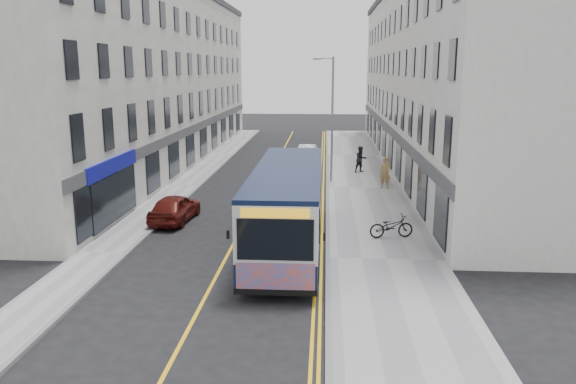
# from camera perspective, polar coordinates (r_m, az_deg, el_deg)

# --- Properties ---
(ground) EXTENTS (140.00, 140.00, 0.00)m
(ground) POSITION_cam_1_polar(r_m,az_deg,el_deg) (23.45, -5.80, -5.72)
(ground) COLOR black
(ground) RESTS_ON ground
(pavement_east) EXTENTS (4.50, 64.00, 0.12)m
(pavement_east) POSITION_cam_1_polar(r_m,az_deg,el_deg) (34.80, 7.73, 0.36)
(pavement_east) COLOR #99999B
(pavement_east) RESTS_ON ground
(pavement_west) EXTENTS (2.00, 64.00, 0.12)m
(pavement_west) POSITION_cam_1_polar(r_m,az_deg,el_deg) (35.82, -10.53, 0.61)
(pavement_west) COLOR #99999B
(pavement_west) RESTS_ON ground
(kerb_east) EXTENTS (0.18, 64.00, 0.13)m
(kerb_east) POSITION_cam_1_polar(r_m,az_deg,el_deg) (34.71, 4.02, 0.42)
(kerb_east) COLOR slate
(kerb_east) RESTS_ON ground
(kerb_west) EXTENTS (0.18, 64.00, 0.13)m
(kerb_west) POSITION_cam_1_polar(r_m,az_deg,el_deg) (35.59, -8.97, 0.60)
(kerb_west) COLOR slate
(kerb_west) RESTS_ON ground
(road_centre_line) EXTENTS (0.12, 64.00, 0.01)m
(road_centre_line) POSITION_cam_1_polar(r_m,az_deg,el_deg) (34.94, -2.56, 0.41)
(road_centre_line) COLOR yellow
(road_centre_line) RESTS_ON ground
(road_dbl_yellow_inner) EXTENTS (0.10, 64.00, 0.01)m
(road_dbl_yellow_inner) POSITION_cam_1_polar(r_m,az_deg,el_deg) (34.73, 3.28, 0.33)
(road_dbl_yellow_inner) COLOR yellow
(road_dbl_yellow_inner) RESTS_ON ground
(road_dbl_yellow_outer) EXTENTS (0.10, 64.00, 0.01)m
(road_dbl_yellow_outer) POSITION_cam_1_polar(r_m,az_deg,el_deg) (34.73, 3.61, 0.33)
(road_dbl_yellow_outer) COLOR yellow
(road_dbl_yellow_outer) RESTS_ON ground
(terrace_east) EXTENTS (6.00, 46.00, 13.00)m
(terrace_east) POSITION_cam_1_polar(r_m,az_deg,el_deg) (43.64, 14.22, 11.06)
(terrace_east) COLOR white
(terrace_east) RESTS_ON ground
(terrace_west) EXTENTS (6.00, 46.00, 13.00)m
(terrace_west) POSITION_cam_1_polar(r_m,az_deg,el_deg) (44.84, -13.05, 11.14)
(terrace_west) COLOR silver
(terrace_west) RESTS_ON ground
(streetlamp) EXTENTS (1.32, 0.18, 8.00)m
(streetlamp) POSITION_cam_1_polar(r_m,az_deg,el_deg) (36.07, 4.39, 7.81)
(streetlamp) COLOR #95989E
(streetlamp) RESTS_ON ground
(city_bus) EXTENTS (2.71, 11.63, 3.38)m
(city_bus) POSITION_cam_1_polar(r_m,az_deg,el_deg) (22.91, -0.01, -1.28)
(city_bus) COLOR #0B1532
(city_bus) RESTS_ON ground
(bicycle) EXTENTS (2.00, 1.02, 1.00)m
(bicycle) POSITION_cam_1_polar(r_m,az_deg,el_deg) (24.64, 10.45, -3.46)
(bicycle) COLOR black
(bicycle) RESTS_ON pavement_east
(pedestrian_near) EXTENTS (0.78, 0.60, 1.92)m
(pedestrian_near) POSITION_cam_1_polar(r_m,az_deg,el_deg) (34.55, 9.85, 1.93)
(pedestrian_near) COLOR #997945
(pedestrian_near) RESTS_ON pavement_east
(pedestrian_far) EXTENTS (1.10, 1.01, 1.83)m
(pedestrian_far) POSITION_cam_1_polar(r_m,az_deg,el_deg) (39.78, 7.41, 3.31)
(pedestrian_far) COLOR black
(pedestrian_far) RESTS_ON pavement_east
(car_white) EXTENTS (1.59, 3.86, 1.24)m
(car_white) POSITION_cam_1_polar(r_m,az_deg,el_deg) (45.25, 1.90, 3.99)
(car_white) COLOR white
(car_white) RESTS_ON ground
(car_maroon) EXTENTS (1.93, 4.14, 1.37)m
(car_maroon) POSITION_cam_1_polar(r_m,az_deg,el_deg) (27.70, -11.43, -1.59)
(car_maroon) COLOR #55130E
(car_maroon) RESTS_ON ground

